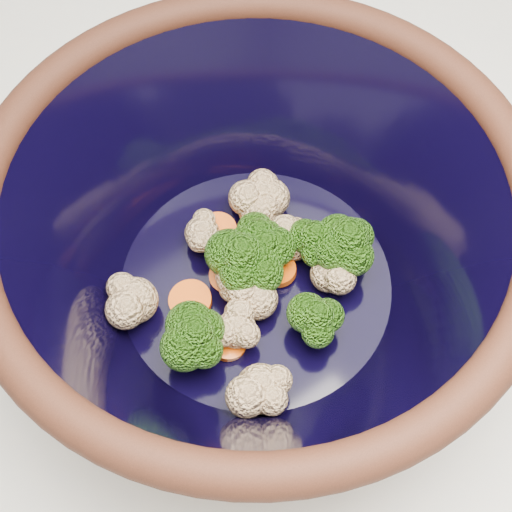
{
  "coord_description": "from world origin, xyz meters",
  "views": [
    {
      "loc": [
        -0.24,
        -0.11,
        1.39
      ],
      "look_at": [
        -0.1,
        0.09,
        0.97
      ],
      "focal_mm": 50.0,
      "sensor_mm": 36.0,
      "label": 1
    }
  ],
  "objects": [
    {
      "name": "counter",
      "position": [
        0.0,
        0.0,
        0.45
      ],
      "size": [
        1.2,
        1.2,
        0.9
      ],
      "primitive_type": "cube",
      "color": "white",
      "rests_on": "ground"
    },
    {
      "name": "vegetable_pile",
      "position": [
        -0.1,
        0.09,
        0.96
      ],
      "size": [
        0.18,
        0.16,
        0.06
      ],
      "color": "#608442",
      "rests_on": "mixing_bowl"
    },
    {
      "name": "mixing_bowl",
      "position": [
        -0.1,
        0.09,
        0.99
      ],
      "size": [
        0.38,
        0.38,
        0.16
      ],
      "rotation": [
        0.0,
        0.0,
        0.11
      ],
      "color": "black",
      "rests_on": "counter"
    }
  ]
}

